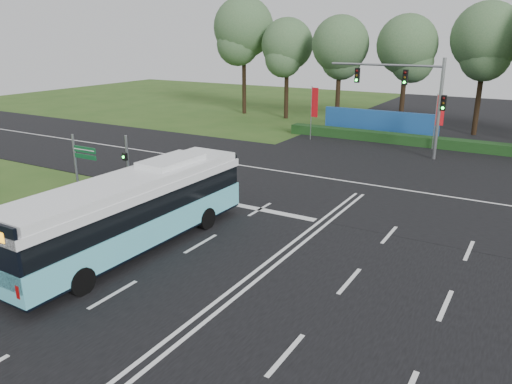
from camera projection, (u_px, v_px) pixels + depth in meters
The scene contains 14 objects.
ground at pixel (269, 262), 19.49m from camera, with size 120.00×120.00×0.00m, color #2D501A.
road_main at pixel (269, 261), 19.49m from camera, with size 20.00×120.00×0.04m, color black.
road_cross at pixel (368, 185), 29.35m from camera, with size 120.00×14.00×0.05m, color black.
bike_path at pixel (1, 226), 23.05m from camera, with size 5.00×18.00×0.06m, color black.
kerb_strip at pixel (35, 235), 21.88m from camera, with size 0.25×18.00×0.12m, color gray.
city_bus at pixel (133, 211), 20.10m from camera, with size 2.69×11.80×3.37m.
pedestrian_signal at pixel (127, 165), 26.31m from camera, with size 0.32×0.42×3.47m.
street_sign at pixel (80, 164), 24.34m from camera, with size 1.51×0.12×3.88m.
banner_flag_left at pixel (314, 106), 40.76m from camera, with size 0.65×0.17×4.45m.
banner_flag_mid at pixel (439, 113), 37.44m from camera, with size 0.61×0.24×4.26m.
traffic_light_gantry at pixel (414, 91), 34.82m from camera, with size 8.41×0.28×7.00m.
hedge at pixel (419, 141), 39.50m from camera, with size 22.00×1.20×0.80m, color #183814.
blue_hoarding at pixel (379, 123), 43.28m from camera, with size 10.00×0.30×2.20m, color #1B4E96.
eucalyptus_row at pixel (403, 37), 43.93m from camera, with size 41.52×8.92×12.36m.
Camera 1 is at (8.55, -15.56, 8.52)m, focal length 35.00 mm.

